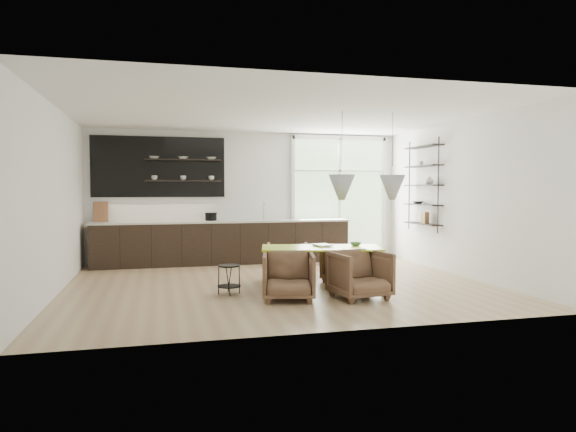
% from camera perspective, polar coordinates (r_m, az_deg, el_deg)
% --- Properties ---
extents(room, '(7.02, 6.01, 2.91)m').
position_cam_1_polar(room, '(9.88, 0.78, 2.07)').
color(room, tan).
rests_on(room, ground).
extents(kitchen_run, '(5.54, 0.69, 2.75)m').
position_cam_1_polar(kitchen_run, '(11.26, -7.60, -2.24)').
color(kitchen_run, black).
rests_on(kitchen_run, ground).
extents(right_shelving, '(0.26, 1.22, 1.90)m').
position_cam_1_polar(right_shelving, '(11.00, 14.83, 3.06)').
color(right_shelving, black).
rests_on(right_shelving, ground).
extents(dining_table, '(2.04, 1.23, 0.69)m').
position_cam_1_polar(dining_table, '(8.28, 3.71, -3.77)').
color(dining_table, '#A9CD0C').
rests_on(dining_table, ground).
extents(armchair_back_left, '(0.88, 0.89, 0.68)m').
position_cam_1_polar(armchair_back_left, '(9.06, -0.06, -5.13)').
color(armchair_back_left, brown).
rests_on(armchair_back_left, ground).
extents(armchair_back_right, '(0.90, 0.91, 0.61)m').
position_cam_1_polar(armchair_back_right, '(9.16, 5.96, -5.27)').
color(armchair_back_right, brown).
rests_on(armchair_back_right, ground).
extents(armchair_front_left, '(0.90, 0.91, 0.70)m').
position_cam_1_polar(armchair_front_left, '(7.54, 0.05, -6.71)').
color(armchair_front_left, brown).
rests_on(armchair_front_left, ground).
extents(armchair_front_right, '(0.86, 0.88, 0.71)m').
position_cam_1_polar(armchair_front_right, '(7.71, 7.99, -6.48)').
color(armchair_front_right, brown).
rests_on(armchair_front_right, ground).
extents(wire_stool, '(0.36, 0.36, 0.45)m').
position_cam_1_polar(wire_stool, '(8.00, -6.58, -6.58)').
color(wire_stool, black).
rests_on(wire_stool, ground).
extents(table_book, '(0.28, 0.36, 0.03)m').
position_cam_1_polar(table_book, '(8.33, 3.11, -3.29)').
color(table_book, white).
rests_on(table_book, dining_table).
extents(table_bowl, '(0.22, 0.22, 0.06)m').
position_cam_1_polar(table_bowl, '(8.50, 7.52, -3.10)').
color(table_bowl, '#5A8E64').
rests_on(table_bowl, dining_table).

